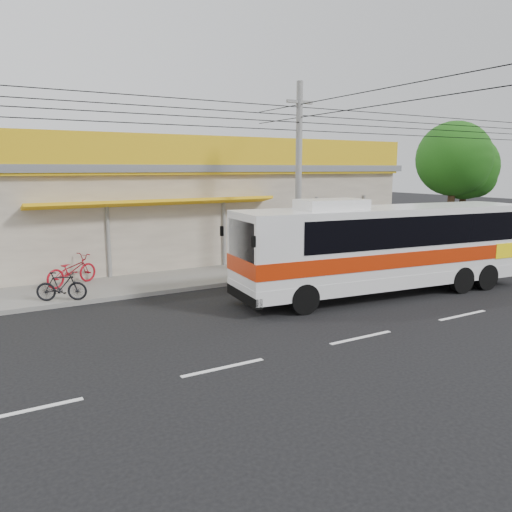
{
  "coord_description": "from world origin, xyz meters",
  "views": [
    {
      "loc": [
        -8.58,
        -11.91,
        4.36
      ],
      "look_at": [
        -0.58,
        2.0,
        1.53
      ],
      "focal_mm": 35.0,
      "sensor_mm": 36.0,
      "label": 1
    }
  ],
  "objects": [
    {
      "name": "motorbike_red",
      "position": [
        -5.55,
        6.83,
        0.7
      ],
      "size": [
        2.2,
        1.63,
        1.1
      ],
      "primitive_type": "imported",
      "rotation": [
        0.0,
        0.0,
        2.06
      ],
      "color": "maroon",
      "rests_on": "sidewalk"
    },
    {
      "name": "motorbike_dark",
      "position": [
        -6.23,
        4.7,
        0.63
      ],
      "size": [
        1.63,
        1.04,
        0.95
      ],
      "primitive_type": "imported",
      "rotation": [
        0.0,
        0.0,
        1.16
      ],
      "color": "black",
      "rests_on": "sidewalk"
    },
    {
      "name": "ground",
      "position": [
        0.0,
        0.0,
        0.0
      ],
      "size": [
        120.0,
        120.0,
        0.0
      ],
      "primitive_type": "plane",
      "color": "black",
      "rests_on": "ground"
    },
    {
      "name": "tree_far",
      "position": [
        17.11,
        7.75,
        4.31
      ],
      "size": [
        3.85,
        3.85,
        6.38
      ],
      "color": "#352215",
      "rests_on": "ground"
    },
    {
      "name": "utility_pole",
      "position": [
        2.59,
        4.2,
        6.26
      ],
      "size": [
        34.0,
        14.0,
        7.59
      ],
      "color": "slate",
      "rests_on": "ground"
    },
    {
      "name": "sidewalk",
      "position": [
        0.0,
        6.0,
        0.07
      ],
      "size": [
        30.0,
        3.2,
        0.15
      ],
      "primitive_type": "cube",
      "color": "slate",
      "rests_on": "ground"
    },
    {
      "name": "lane_markings",
      "position": [
        0.0,
        -2.5,
        0.0
      ],
      "size": [
        50.0,
        0.12,
        0.01
      ],
      "primitive_type": null,
      "color": "silver",
      "rests_on": "ground"
    },
    {
      "name": "storefront_building",
      "position": [
        -0.01,
        11.54,
        2.3
      ],
      "size": [
        22.6,
        9.2,
        5.7
      ],
      "color": "gray",
      "rests_on": "ground"
    },
    {
      "name": "coach_bus",
      "position": [
        4.03,
        0.63,
        1.8
      ],
      "size": [
        11.12,
        3.42,
        3.37
      ],
      "rotation": [
        0.0,
        0.0,
        -0.1
      ],
      "color": "silver",
      "rests_on": "ground"
    },
    {
      "name": "tree_near",
      "position": [
        15.81,
        7.5,
        4.74
      ],
      "size": [
        4.23,
        4.23,
        7.01
      ],
      "color": "#352215",
      "rests_on": "ground"
    }
  ]
}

